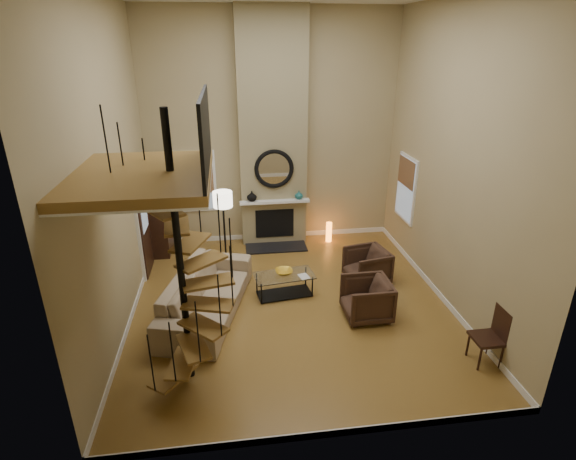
{
  "coord_description": "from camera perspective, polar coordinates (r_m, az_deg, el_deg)",
  "views": [
    {
      "loc": [
        -1.07,
        -7.42,
        4.74
      ],
      "look_at": [
        0.0,
        0.4,
        1.4
      ],
      "focal_mm": 27.87,
      "sensor_mm": 36.0,
      "label": 1
    }
  ],
  "objects": [
    {
      "name": "ground",
      "position": [
        8.87,
        0.35,
        -9.4
      ],
      "size": [
        6.0,
        6.5,
        0.01
      ],
      "primitive_type": "cube",
      "color": "#A67B35",
      "rests_on": "ground"
    },
    {
      "name": "back_wall",
      "position": [
        10.91,
        -2.07,
        12.41
      ],
      "size": [
        6.0,
        0.02,
        5.5
      ],
      "primitive_type": "cube",
      "color": "tan",
      "rests_on": "ground"
    },
    {
      "name": "front_wall",
      "position": [
        4.74,
        5.98,
        -2.0
      ],
      "size": [
        6.0,
        0.02,
        5.5
      ],
      "primitive_type": "cube",
      "color": "tan",
      "rests_on": "ground"
    },
    {
      "name": "left_wall",
      "position": [
        7.92,
        -21.77,
        6.75
      ],
      "size": [
        0.02,
        6.5,
        5.5
      ],
      "primitive_type": "cube",
      "color": "tan",
      "rests_on": "ground"
    },
    {
      "name": "right_wall",
      "position": [
        8.69,
        20.6,
        8.25
      ],
      "size": [
        0.02,
        6.5,
        5.5
      ],
      "primitive_type": "cube",
      "color": "tan",
      "rests_on": "ground"
    },
    {
      "name": "baseboard_back",
      "position": [
        11.69,
        -1.88,
        -0.68
      ],
      "size": [
        6.0,
        0.02,
        0.12
      ],
      "primitive_type": "cube",
      "color": "white",
      "rests_on": "ground"
    },
    {
      "name": "baseboard_front",
      "position": [
        6.36,
        4.88,
        -24.5
      ],
      "size": [
        6.0,
        0.02,
        0.12
      ],
      "primitive_type": "cube",
      "color": "white",
      "rests_on": "ground"
    },
    {
      "name": "baseboard_left",
      "position": [
        8.98,
        -19.19,
        -9.91
      ],
      "size": [
        0.02,
        6.5,
        0.12
      ],
      "primitive_type": "cube",
      "color": "white",
      "rests_on": "ground"
    },
    {
      "name": "baseboard_right",
      "position": [
        9.67,
        18.34,
        -7.32
      ],
      "size": [
        0.02,
        6.5,
        0.12
      ],
      "primitive_type": "cube",
      "color": "white",
      "rests_on": "ground"
    },
    {
      "name": "chimney_breast",
      "position": [
        10.72,
        -1.97,
        12.22
      ],
      "size": [
        1.6,
        0.38,
        5.5
      ],
      "primitive_type": "cube",
      "color": "#8B7F5A",
      "rests_on": "ground"
    },
    {
      "name": "hearth",
      "position": [
        11.1,
        -1.52,
        -2.24
      ],
      "size": [
        1.5,
        0.6,
        0.04
      ],
      "primitive_type": "cube",
      "color": "black",
      "rests_on": "ground"
    },
    {
      "name": "firebox",
      "position": [
        11.15,
        -1.71,
        0.86
      ],
      "size": [
        0.95,
        0.02,
        0.72
      ],
      "primitive_type": "cube",
      "color": "black",
      "rests_on": "chimney_breast"
    },
    {
      "name": "mantel",
      "position": [
        10.87,
        -1.7,
        3.63
      ],
      "size": [
        1.7,
        0.18,
        0.06
      ],
      "primitive_type": "cube",
      "color": "white",
      "rests_on": "chimney_breast"
    },
    {
      "name": "mirror_frame",
      "position": [
        10.69,
        -1.79,
        7.79
      ],
      "size": [
        0.94,
        0.1,
        0.94
      ],
      "primitive_type": "torus",
      "rotation": [
        1.57,
        0.0,
        0.0
      ],
      "color": "black",
      "rests_on": "chimney_breast"
    },
    {
      "name": "mirror_disc",
      "position": [
        10.7,
        -1.79,
        7.8
      ],
      "size": [
        0.8,
        0.01,
        0.8
      ],
      "primitive_type": "cylinder",
      "rotation": [
        1.57,
        0.0,
        0.0
      ],
      "color": "white",
      "rests_on": "chimney_breast"
    },
    {
      "name": "vase_left",
      "position": [
        10.81,
        -4.64,
        4.33
      ],
      "size": [
        0.24,
        0.24,
        0.25
      ],
      "primitive_type": "imported",
      "color": "black",
      "rests_on": "mantel"
    },
    {
      "name": "vase_right",
      "position": [
        10.94,
        1.4,
        4.51
      ],
      "size": [
        0.2,
        0.2,
        0.21
      ],
      "primitive_type": "imported",
      "color": "#1B5E60",
      "rests_on": "mantel"
    },
    {
      "name": "window_back",
      "position": [
        11.12,
        -11.82,
        6.16
      ],
      "size": [
        1.02,
        0.06,
        1.52
      ],
      "color": "white",
      "rests_on": "back_wall"
    },
    {
      "name": "window_right",
      "position": [
        10.71,
        14.82,
        5.27
      ],
      "size": [
        0.06,
        1.02,
        1.52
      ],
      "color": "white",
      "rests_on": "right_wall"
    },
    {
      "name": "entry_door",
      "position": [
        10.11,
        -17.96,
        0.35
      ],
      "size": [
        0.1,
        1.05,
        2.16
      ],
      "color": "white",
      "rests_on": "ground"
    },
    {
      "name": "loft",
      "position": [
        5.9,
        -17.17,
        7.14
      ],
      "size": [
        1.7,
        2.2,
        1.09
      ],
      "color": "olive",
      "rests_on": "left_wall"
    },
    {
      "name": "spiral_stair",
      "position": [
        6.4,
        -13.33,
        -5.27
      ],
      "size": [
        1.47,
        1.47,
        4.06
      ],
      "color": "black",
      "rests_on": "ground"
    },
    {
      "name": "hutch",
      "position": [
        11.0,
        -16.14,
        1.85
      ],
      "size": [
        0.43,
        0.9,
        2.02
      ],
      "primitive_type": "cube",
      "color": "black",
      "rests_on": "ground"
    },
    {
      "name": "sofa",
      "position": [
        8.58,
        -10.35,
        -7.9
      ],
      "size": [
        1.82,
        3.03,
        0.83
      ],
      "primitive_type": "imported",
      "rotation": [
        0.0,
        0.0,
        1.31
      ],
      "color": "tan",
      "rests_on": "ground"
    },
    {
      "name": "armchair_near",
      "position": [
        9.67,
        10.43,
        -4.46
      ],
      "size": [
        0.97,
        0.95,
        0.75
      ],
      "primitive_type": "imported",
      "rotation": [
        0.0,
        0.0,
        -1.37
      ],
      "color": "#3E281D",
      "rests_on": "ground"
    },
    {
      "name": "armchair_far",
      "position": [
        8.48,
        10.5,
        -8.64
      ],
      "size": [
        0.86,
        0.83,
        0.77
      ],
      "primitive_type": "imported",
      "rotation": [
        0.0,
        0.0,
        -1.56
      ],
      "color": "#3E281D",
      "rests_on": "ground"
    },
    {
      "name": "coffee_table",
      "position": [
        9.01,
        -0.47,
        -6.69
      ],
      "size": [
        1.25,
        0.74,
        0.45
      ],
      "color": "silver",
      "rests_on": "ground"
    },
    {
      "name": "bowl",
      "position": [
        8.95,
        -0.52,
        -5.34
      ],
      "size": [
        0.34,
        0.34,
        0.09
      ],
      "primitive_type": "imported",
      "color": "gold",
      "rests_on": "coffee_table"
    },
    {
      "name": "book",
      "position": [
        8.84,
        1.91,
        -6.0
      ],
      "size": [
        0.24,
        0.28,
        0.02
      ],
      "primitive_type": "imported",
      "rotation": [
        0.0,
        0.0,
        0.24
      ],
      "color": "gray",
      "rests_on": "coffee_table"
    },
    {
      "name": "floor_lamp",
      "position": [
        9.95,
        -8.3,
        3.17
      ],
      "size": [
        0.43,
        0.43,
        1.75
      ],
      "color": "black",
      "rests_on": "ground"
    },
    {
      "name": "accent_lamp",
      "position": [
        11.44,
        5.23,
        -0.28
      ],
      "size": [
        0.15,
        0.15,
        0.53
      ],
      "primitive_type": "cylinder",
      "color": "orange",
      "rests_on": "ground"
    },
    {
      "name": "side_chair",
      "position": [
        7.85,
        24.69,
        -11.93
      ],
      "size": [
        0.45,
        0.45,
        0.97
      ],
      "color": "black",
      "rests_on": "ground"
    }
  ]
}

